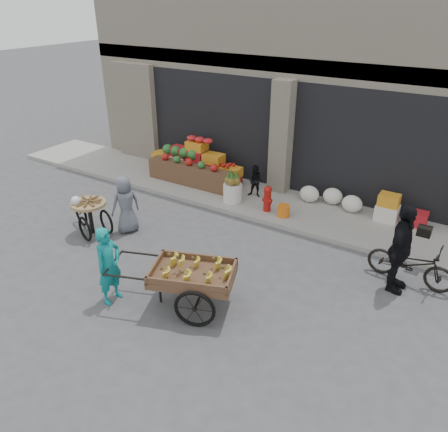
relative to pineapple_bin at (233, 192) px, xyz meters
The scene contains 15 objects.
ground 3.70m from the pineapple_bin, 78.23° to the right, with size 80.00×80.00×0.00m, color #424244.
sidewalk 0.95m from the pineapple_bin, 33.69° to the left, with size 18.00×2.20×0.12m, color gray.
building 5.41m from the pineapple_bin, 80.40° to the left, with size 14.00×6.45×7.00m.
fruit_display 1.92m from the pineapple_bin, 155.76° to the left, with size 3.10×1.12×1.24m.
pineapple_bin is the anchor object (origin of this frame).
fire_hydrant 1.11m from the pineapple_bin, ahead, with size 0.22×0.22×0.71m.
orange_bucket 1.61m from the pineapple_bin, ahead, with size 0.32×0.32×0.30m, color orange.
right_bay_goods 3.54m from the pineapple_bin, 18.10° to the left, with size 3.35×0.60×0.70m.
seated_person 0.75m from the pineapple_bin, 56.31° to the left, with size 0.45×0.35×0.93m, color black.
banana_cart 4.56m from the pineapple_bin, 69.04° to the right, with size 2.75×1.81×1.07m.
vendor_woman 4.89m from the pineapple_bin, 87.39° to the right, with size 0.57×0.37×1.57m, color #108181.
tricycle_cart 3.86m from the pineapple_bin, 123.39° to the right, with size 1.46×1.04×0.95m.
vendor_grey 3.05m from the pineapple_bin, 118.34° to the right, with size 0.71×0.46×1.45m, color slate.
bicycle 5.10m from the pineapple_bin, 14.19° to the right, with size 0.60×1.72×0.90m, color black.
cyclist 5.05m from the pineapple_bin, 19.18° to the right, with size 1.08×0.45×1.84m, color black.
Camera 1 is at (4.90, -5.92, 5.32)m, focal length 35.00 mm.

